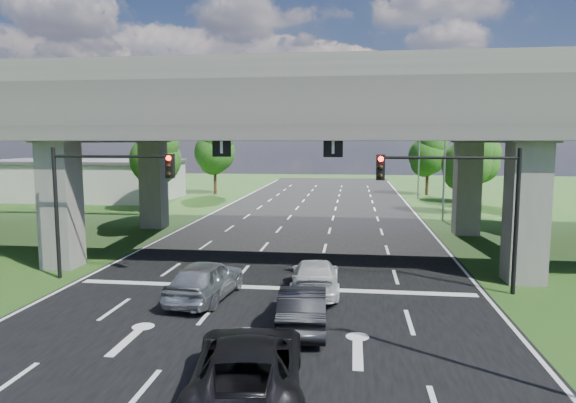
% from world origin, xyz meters
% --- Properties ---
extents(ground, '(160.00, 160.00, 0.00)m').
position_xyz_m(ground, '(0.00, 0.00, 0.00)').
color(ground, '#264B18').
rests_on(ground, ground).
extents(road, '(18.00, 120.00, 0.03)m').
position_xyz_m(road, '(0.00, 10.00, 0.01)').
color(road, black).
rests_on(road, ground).
extents(overpass, '(80.00, 15.00, 10.00)m').
position_xyz_m(overpass, '(0.00, 12.00, 7.92)').
color(overpass, '#383533').
rests_on(overpass, ground).
extents(warehouse, '(20.00, 10.00, 4.00)m').
position_xyz_m(warehouse, '(-26.00, 35.00, 2.00)').
color(warehouse, '#9E9E99').
rests_on(warehouse, ground).
extents(signal_right, '(5.76, 0.54, 6.00)m').
position_xyz_m(signal_right, '(7.82, 3.94, 4.19)').
color(signal_right, black).
rests_on(signal_right, ground).
extents(signal_left, '(5.76, 0.54, 6.00)m').
position_xyz_m(signal_left, '(-7.82, 3.94, 4.19)').
color(signal_left, black).
rests_on(signal_left, ground).
extents(streetlight_far, '(3.38, 0.25, 10.00)m').
position_xyz_m(streetlight_far, '(10.10, 24.00, 5.85)').
color(streetlight_far, gray).
rests_on(streetlight_far, ground).
extents(streetlight_beyond, '(3.38, 0.25, 10.00)m').
position_xyz_m(streetlight_beyond, '(10.10, 40.00, 5.85)').
color(streetlight_beyond, gray).
rests_on(streetlight_beyond, ground).
extents(tree_left_near, '(4.50, 4.50, 7.80)m').
position_xyz_m(tree_left_near, '(-13.95, 26.00, 4.82)').
color(tree_left_near, black).
rests_on(tree_left_near, ground).
extents(tree_left_mid, '(3.91, 3.90, 6.76)m').
position_xyz_m(tree_left_mid, '(-16.95, 34.00, 4.17)').
color(tree_left_mid, black).
rests_on(tree_left_mid, ground).
extents(tree_left_far, '(4.80, 4.80, 8.32)m').
position_xyz_m(tree_left_far, '(-12.95, 42.00, 5.14)').
color(tree_left_far, black).
rests_on(tree_left_far, ground).
extents(tree_right_near, '(4.20, 4.20, 7.28)m').
position_xyz_m(tree_right_near, '(13.05, 28.00, 4.50)').
color(tree_right_near, black).
rests_on(tree_right_near, ground).
extents(tree_right_mid, '(3.91, 3.90, 6.76)m').
position_xyz_m(tree_right_mid, '(16.05, 36.00, 4.17)').
color(tree_right_mid, black).
rests_on(tree_right_mid, ground).
extents(tree_right_far, '(4.50, 4.50, 7.80)m').
position_xyz_m(tree_right_far, '(12.05, 44.00, 4.82)').
color(tree_right_far, black).
rests_on(tree_right_far, ground).
extents(car_silver, '(2.41, 4.88, 1.60)m').
position_xyz_m(car_silver, '(-2.34, 1.58, 0.83)').
color(car_silver, '#B2B6BB').
rests_on(car_silver, road).
extents(car_dark, '(1.80, 4.46, 1.44)m').
position_xyz_m(car_dark, '(1.78, -1.07, 0.75)').
color(car_dark, black).
rests_on(car_dark, road).
extents(car_white, '(2.23, 4.88, 1.38)m').
position_xyz_m(car_white, '(1.89, 3.00, 0.72)').
color(car_white, silver).
rests_on(car_white, road).
extents(car_trailing, '(3.38, 6.03, 1.59)m').
position_xyz_m(car_trailing, '(0.93, -5.98, 0.83)').
color(car_trailing, black).
rests_on(car_trailing, road).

